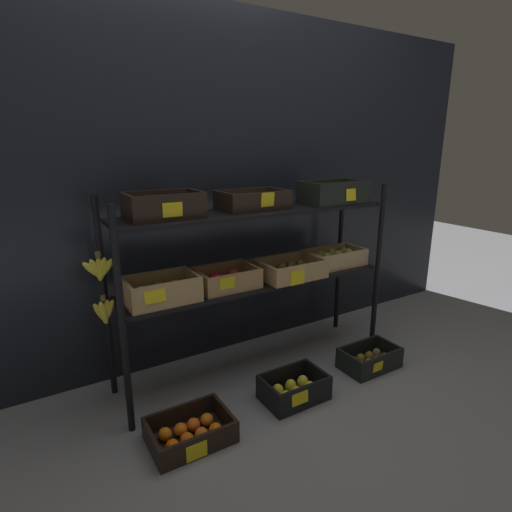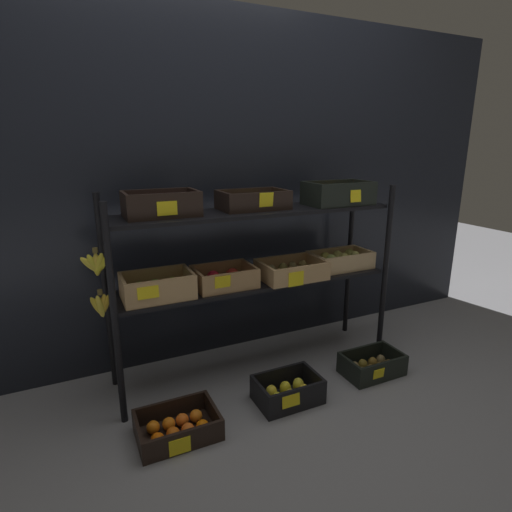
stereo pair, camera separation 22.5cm
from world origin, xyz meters
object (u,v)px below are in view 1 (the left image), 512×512
at_px(crate_ground_tangerine, 190,432).
at_px(crate_ground_kiwi, 369,360).
at_px(display_rack, 258,247).
at_px(crate_ground_lemon, 294,390).

distance_m(crate_ground_tangerine, crate_ground_kiwi, 1.15).
xyz_separation_m(display_rack, crate_ground_tangerine, (-0.58, -0.37, -0.70)).
xyz_separation_m(crate_ground_lemon, crate_ground_kiwi, (0.57, 0.02, -0.00)).
height_order(crate_ground_lemon, crate_ground_kiwi, crate_ground_lemon).
height_order(crate_ground_tangerine, crate_ground_kiwi, crate_ground_kiwi).
xyz_separation_m(crate_ground_tangerine, crate_ground_kiwi, (1.15, 0.03, 0.01)).
bearing_deg(crate_ground_kiwi, display_rack, 149.10).
bearing_deg(crate_ground_lemon, display_rack, 90.43).
height_order(display_rack, crate_ground_tangerine, display_rack).
xyz_separation_m(display_rack, crate_ground_kiwi, (0.57, -0.34, -0.69)).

